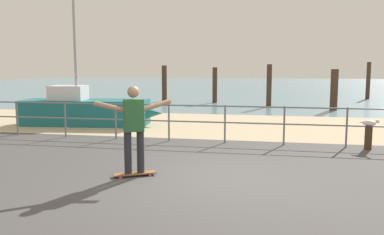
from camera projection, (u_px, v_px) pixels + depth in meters
The scene contains 14 objects.
ground_plane at pixel (199, 197), 6.61m from camera, with size 24.00×10.00×0.04m, color #474444.
beach_strip at pixel (239, 126), 14.39m from camera, with size 24.00×6.00×0.04m, color tan.
sea_surface at pixel (261, 86), 41.64m from camera, with size 72.00×50.00×0.04m, color slate.
railing_fence at pixel (169, 117), 11.32m from camera, with size 12.55×0.05×1.05m.
sailboat at pixel (90, 110), 14.43m from camera, with size 5.04×1.88×5.73m.
skateboard at pixel (135, 174), 7.76m from camera, with size 0.79×0.57×0.08m.
skateboarder at pixel (134, 124), 7.64m from camera, with size 1.30×0.79×1.65m.
bollard_short at pixel (368, 138), 10.20m from camera, with size 0.18×0.18×0.61m, color #422D1E.
seagull at pixel (370, 123), 10.14m from camera, with size 0.46×0.27×0.18m.
groyne_post_0 at pixel (164, 84), 23.78m from camera, with size 0.29×0.29×2.10m, color #422D1E.
groyne_post_1 at pixel (215, 85), 22.90m from camera, with size 0.27×0.27×2.00m, color #422D1E.
groyne_post_2 at pixel (269, 86), 20.54m from camera, with size 0.26×0.26×2.16m, color #422D1E.
groyne_post_3 at pixel (334, 90), 19.13m from camera, with size 0.35×0.35×1.94m, color #422D1E.
groyne_post_4 at pixel (368, 81), 25.44m from camera, with size 0.25×0.25×2.31m, color #422D1E.
Camera 1 is at (1.13, -7.29, 2.11)m, focal length 38.25 mm.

